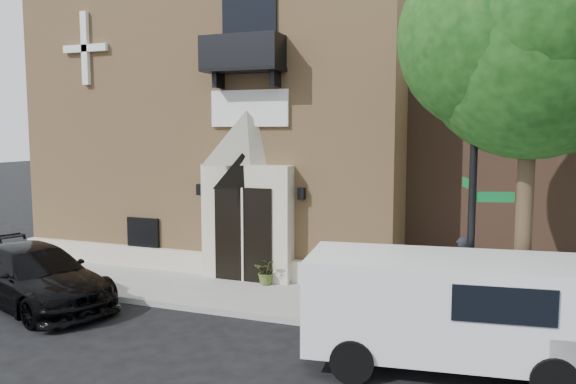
% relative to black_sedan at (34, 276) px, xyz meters
% --- Properties ---
extents(ground, '(120.00, 120.00, 0.00)m').
position_rel_black_sedan_xyz_m(ground, '(5.05, 0.91, -0.74)').
color(ground, black).
rests_on(ground, ground).
extents(sidewalk, '(42.00, 3.00, 0.15)m').
position_rel_black_sedan_xyz_m(sidewalk, '(6.05, 2.41, -0.66)').
color(sidewalk, gray).
rests_on(sidewalk, ground).
extents(church, '(12.20, 11.01, 9.30)m').
position_rel_black_sedan_xyz_m(church, '(2.07, 8.86, 3.90)').
color(church, tan).
rests_on(church, ground).
extents(street_tree_left, '(4.97, 4.38, 7.77)m').
position_rel_black_sedan_xyz_m(street_tree_left, '(11.08, 1.26, 5.13)').
color(street_tree_left, '#38281C').
rests_on(street_tree_left, sidewalk).
extents(black_sedan, '(5.46, 3.57, 1.47)m').
position_rel_black_sedan_xyz_m(black_sedan, '(0.00, 0.00, 0.00)').
color(black_sedan, black).
rests_on(black_sedan, ground).
extents(cargo_van, '(5.21, 2.63, 2.04)m').
position_rel_black_sedan_xyz_m(cargo_van, '(9.99, -0.23, 0.40)').
color(cargo_van, white).
rests_on(cargo_van, ground).
extents(street_sign, '(1.02, 0.85, 5.50)m').
position_rel_black_sedan_xyz_m(street_sign, '(10.11, 1.14, 2.18)').
color(street_sign, black).
rests_on(street_sign, sidewalk).
extents(fire_hydrant, '(0.43, 0.34, 0.75)m').
position_rel_black_sedan_xyz_m(fire_hydrant, '(11.11, 1.42, -0.22)').
color(fire_hydrant, '#B60E03').
rests_on(fire_hydrant, sidewalk).
extents(dumpster, '(1.68, 0.98, 1.08)m').
position_rel_black_sedan_xyz_m(dumpster, '(10.49, 1.85, -0.04)').
color(dumpster, '#103B1A').
rests_on(dumpster, sidewalk).
extents(planter, '(0.68, 0.59, 0.72)m').
position_rel_black_sedan_xyz_m(planter, '(4.80, 3.28, -0.23)').
color(planter, '#4C5E26').
rests_on(planter, sidewalk).
extents(pedestrian_near, '(0.70, 0.50, 1.78)m').
position_rel_black_sedan_xyz_m(pedestrian_near, '(9.87, 2.57, 0.31)').
color(pedestrian_near, black).
rests_on(pedestrian_near, sidewalk).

